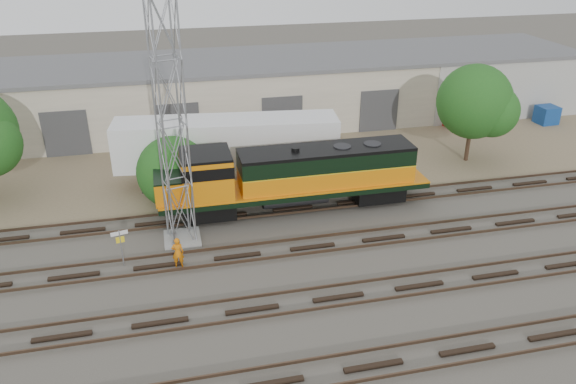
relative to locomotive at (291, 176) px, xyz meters
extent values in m
plane|color=#47423A|center=(0.14, -6.00, -2.22)|extent=(140.00, 140.00, 0.00)
cube|color=#726047|center=(0.14, 9.00, -2.21)|extent=(80.00, 16.00, 0.02)
cube|color=black|center=(0.14, -13.50, -2.15)|extent=(80.00, 2.40, 0.14)
cube|color=#4C3828|center=(0.14, -14.25, -2.01)|extent=(80.00, 0.08, 0.14)
cube|color=#4C3828|center=(0.14, -12.75, -2.01)|extent=(80.00, 0.08, 0.14)
cube|color=black|center=(0.14, -9.00, -2.15)|extent=(80.00, 2.40, 0.14)
cube|color=#4C3828|center=(0.14, -9.75, -2.01)|extent=(80.00, 0.08, 0.14)
cube|color=#4C3828|center=(0.14, -8.25, -2.01)|extent=(80.00, 0.08, 0.14)
cube|color=black|center=(0.14, -4.50, -2.15)|extent=(80.00, 2.40, 0.14)
cube|color=#4C3828|center=(0.14, -5.25, -2.01)|extent=(80.00, 0.08, 0.14)
cube|color=#4C3828|center=(0.14, -3.75, -2.01)|extent=(80.00, 0.08, 0.14)
cube|color=black|center=(0.14, 0.00, -2.15)|extent=(80.00, 2.40, 0.14)
cube|color=#4C3828|center=(0.14, -0.75, -2.01)|extent=(80.00, 0.08, 0.14)
cube|color=#4C3828|center=(0.14, 0.75, -2.01)|extent=(80.00, 0.08, 0.14)
cube|color=beige|center=(0.14, 17.00, 0.28)|extent=(58.00, 10.00, 5.00)
cube|color=#59595B|center=(0.14, 17.00, 2.93)|extent=(58.40, 10.40, 0.30)
cube|color=#999993|center=(22.14, 11.95, 0.28)|extent=(14.00, 0.10, 5.00)
cube|color=#333335|center=(-13.86, 11.94, -0.52)|extent=(3.20, 0.12, 3.40)
cube|color=#333335|center=(-5.86, 11.94, -0.52)|extent=(3.20, 0.12, 3.40)
cube|color=#333335|center=(2.14, 11.94, -0.52)|extent=(3.20, 0.12, 3.40)
cube|color=#333335|center=(10.14, 11.94, -0.52)|extent=(3.20, 0.12, 3.40)
cube|color=#333335|center=(18.14, 11.94, -0.52)|extent=(3.20, 0.12, 3.40)
cube|color=black|center=(-4.85, 0.00, -1.47)|extent=(2.98, 2.24, 0.93)
cube|color=black|center=(5.41, 0.00, -1.47)|extent=(2.98, 2.24, 0.93)
cube|color=black|center=(0.28, 0.00, -0.84)|extent=(15.85, 2.80, 0.33)
cylinder|color=black|center=(0.28, 0.00, -1.43)|extent=(3.92, 1.03, 1.03)
cube|color=orange|center=(2.15, 0.00, -0.12)|extent=(10.26, 2.42, 1.12)
cube|color=black|center=(2.15, 0.00, 0.90)|extent=(10.26, 2.42, 0.93)
cube|color=black|center=(2.15, 0.00, 1.46)|extent=(10.26, 2.42, 0.19)
cube|color=orange|center=(-4.85, 0.00, 0.53)|extent=(2.80, 2.80, 2.42)
cube|color=black|center=(-4.85, 0.00, 1.82)|extent=(2.80, 2.80, 0.15)
cube|color=orange|center=(-6.99, 0.00, -0.03)|extent=(1.49, 2.24, 1.31)
cube|color=gray|center=(-6.51, -2.10, -2.12)|extent=(1.93, 1.93, 0.20)
cylinder|color=gray|center=(-7.10, -1.51, 4.42)|extent=(0.10, 0.10, 12.87)
cylinder|color=gray|center=(-5.92, -1.51, 4.42)|extent=(0.10, 0.10, 12.87)
cylinder|color=gray|center=(-7.10, -2.69, 4.42)|extent=(0.10, 0.10, 12.87)
cylinder|color=gray|center=(-5.92, -2.69, 4.42)|extent=(0.10, 0.10, 12.87)
cylinder|color=gray|center=(-9.52, -3.98, -1.21)|extent=(0.06, 0.06, 2.02)
cube|color=white|center=(-9.52, -3.98, -0.34)|extent=(0.81, 0.22, 0.20)
cube|color=yellow|center=(-9.52, -3.98, -0.71)|extent=(0.41, 0.13, 0.32)
imported|color=orange|center=(-6.83, -4.68, -1.40)|extent=(0.63, 0.44, 1.64)
cube|color=silver|center=(-3.06, 4.72, 0.66)|extent=(14.36, 4.45, 2.93)
cube|color=black|center=(2.44, 4.08, -1.68)|extent=(2.91, 3.00, 1.09)
cube|color=black|center=(-8.59, 4.27, -1.51)|extent=(0.16, 0.16, 1.41)
cube|color=black|center=(-8.34, 6.43, -1.51)|extent=(0.16, 0.16, 1.41)
cube|color=navy|center=(24.75, 10.50, -1.47)|extent=(1.70, 1.60, 1.50)
cube|color=maroon|center=(16.79, 11.46, -1.52)|extent=(1.80, 1.73, 1.40)
cylinder|color=#382619|center=(-6.62, 2.78, -2.02)|extent=(0.30, 0.30, 0.40)
sphere|color=#154A19|center=(-6.62, 2.78, -0.29)|extent=(4.37, 4.37, 4.37)
sphere|color=#154A19|center=(-5.75, 2.12, -0.73)|extent=(3.06, 3.06, 3.06)
cylinder|color=#382619|center=(14.08, 4.63, -0.94)|extent=(0.30, 0.30, 2.57)
sphere|color=#154A19|center=(14.08, 4.63, 2.15)|extent=(5.14, 5.14, 5.14)
sphere|color=#154A19|center=(15.11, 3.85, 1.63)|extent=(3.60, 3.60, 3.60)
camera|label=1|loc=(-6.81, -28.91, 13.45)|focal=35.00mm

